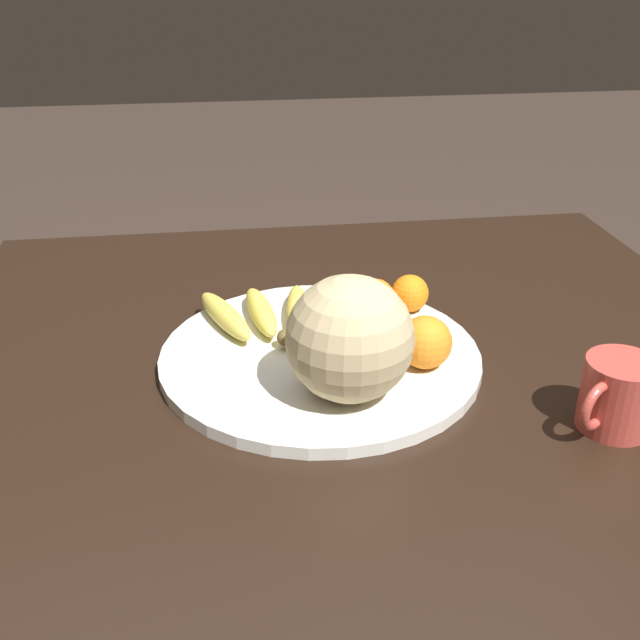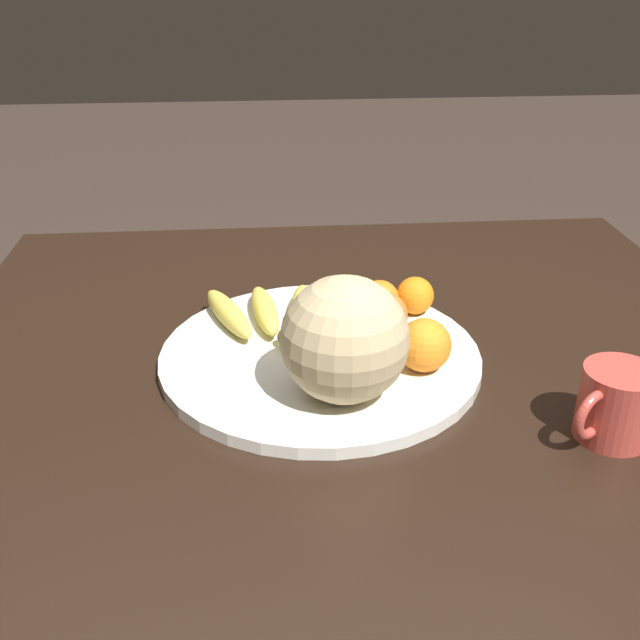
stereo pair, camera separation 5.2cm
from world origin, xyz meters
name	(u,v)px [view 2 (the right image)]	position (x,y,z in m)	size (l,w,h in m)	color
kitchen_table	(352,414)	(0.00, 0.00, 0.67)	(1.22, 1.10, 0.78)	black
fruit_bowl	(320,356)	(-0.05, -0.01, 0.79)	(0.45, 0.45, 0.02)	silver
melon	(345,340)	(-0.03, -0.13, 0.87)	(0.16, 0.16, 0.16)	tan
banana_bunch	(282,311)	(-0.10, 0.08, 0.81)	(0.26, 0.18, 0.03)	brown
orange_front_left	(385,315)	(0.05, 0.02, 0.83)	(0.07, 0.07, 0.07)	orange
orange_front_right	(424,345)	(0.09, -0.07, 0.83)	(0.07, 0.07, 0.07)	orange
orange_mid_center	(415,296)	(0.11, 0.10, 0.82)	(0.06, 0.06, 0.06)	orange
orange_back_left	(380,299)	(0.05, 0.09, 0.82)	(0.06, 0.06, 0.06)	orange
orange_back_right	(346,305)	(0.00, 0.07, 0.82)	(0.06, 0.06, 0.06)	orange
orange_top_small	(333,322)	(-0.03, 0.02, 0.82)	(0.06, 0.06, 0.06)	orange
produce_tag	(362,346)	(0.01, -0.01, 0.80)	(0.08, 0.07, 0.00)	white
ceramic_mug	(615,405)	(0.29, -0.22, 0.82)	(0.12, 0.09, 0.09)	#B74238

